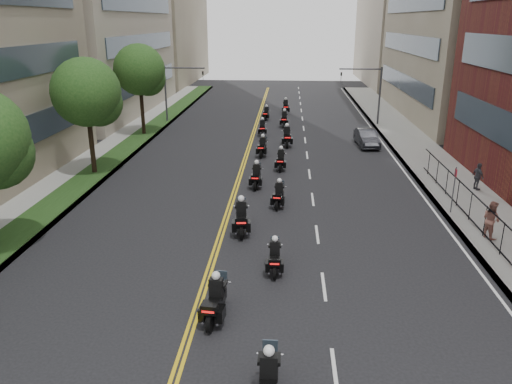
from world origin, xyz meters
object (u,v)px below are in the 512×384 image
motorcycle_1 (268,384)px  motorcycle_8 (262,147)px  motorcycle_4 (241,219)px  motorcycle_12 (266,114)px  motorcycle_5 (279,195)px  motorcycle_6 (256,177)px  motorcycle_7 (281,160)px  pedestrian_c (478,177)px  motorcycle_9 (287,137)px  motorcycle_2 (215,301)px  parked_sedan (367,138)px  motorcycle_10 (262,128)px  motorcycle_11 (284,120)px  motorcycle_3 (275,258)px  motorcycle_13 (286,107)px  pedestrian_b (491,220)px

motorcycle_1 → motorcycle_8: 26.09m
motorcycle_4 → motorcycle_12: 29.10m
motorcycle_5 → motorcycle_6: (-1.46, 3.32, 0.04)m
motorcycle_7 → pedestrian_c: (11.83, -4.05, 0.33)m
motorcycle_9 → motorcycle_2: bearing=-98.2°
motorcycle_2 → parked_sedan: size_ratio=0.57×
parked_sedan → pedestrian_c: 12.36m
motorcycle_2 → motorcycle_10: 29.20m
motorcycle_4 → motorcycle_6: (0.28, 7.09, -0.07)m
motorcycle_8 → motorcycle_12: 14.52m
motorcycle_4 → motorcycle_7: (1.72, 10.99, -0.09)m
motorcycle_10 → motorcycle_5: bearing=-87.2°
motorcycle_9 → parked_sedan: size_ratio=0.61×
motorcycle_8 → motorcycle_11: 11.27m
motorcycle_5 → motorcycle_12: (-1.83, 25.33, -0.01)m
motorcycle_3 → motorcycle_10: size_ratio=0.95×
motorcycle_1 → motorcycle_10: size_ratio=1.11×
motorcycle_2 → motorcycle_13: bearing=93.4°
motorcycle_9 → parked_sedan: 6.56m
motorcycle_9 → motorcycle_12: (-2.19, 11.25, -0.12)m
motorcycle_10 → pedestrian_b: (11.79, -21.89, 0.41)m
motorcycle_5 → pedestrian_b: (9.94, -3.92, 0.42)m
motorcycle_3 → motorcycle_8: motorcycle_8 is taller
motorcycle_5 → motorcycle_8: (-1.47, 10.81, 0.03)m
motorcycle_6 → motorcycle_8: 7.49m
motorcycle_8 → motorcycle_10: size_ratio=1.04×
motorcycle_9 → motorcycle_12: motorcycle_9 is taller
motorcycle_8 → motorcycle_4: bearing=-85.7°
motorcycle_1 → motorcycle_10: (-1.89, 33.21, -0.07)m
motorcycle_9 → motorcycle_4: bearing=-99.7°
motorcycle_3 → motorcycle_9: size_ratio=0.82×
motorcycle_6 → motorcycle_13: bearing=88.2°
motorcycle_4 → motorcycle_13: 32.89m
motorcycle_2 → motorcycle_12: size_ratio=1.12×
motorcycle_4 → motorcycle_11: (1.81, 25.75, -0.05)m
motorcycle_6 → motorcycle_8: size_ratio=1.01×
motorcycle_9 → motorcycle_5: bearing=-94.5°
motorcycle_6 → motorcycle_5: bearing=-64.5°
motorcycle_11 → motorcycle_13: motorcycle_13 is taller
motorcycle_9 → motorcycle_10: size_ratio=1.16×
motorcycle_6 → motorcycle_10: 14.66m
motorcycle_5 → pedestrian_b: size_ratio=1.20×
motorcycle_4 → motorcycle_5: bearing=60.0°
motorcycle_4 → motorcycle_9: (2.10, 17.84, 0.01)m
motorcycle_6 → parked_sedan: 13.97m
parked_sedan → motorcycle_12: bearing=124.7°
motorcycle_13 → motorcycle_11: bearing=-93.0°
motorcycle_1 → motorcycle_12: motorcycle_1 is taller
motorcycle_9 → pedestrian_b: (9.58, -17.99, 0.31)m
motorcycle_8 → motorcycle_11: size_ratio=0.96×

